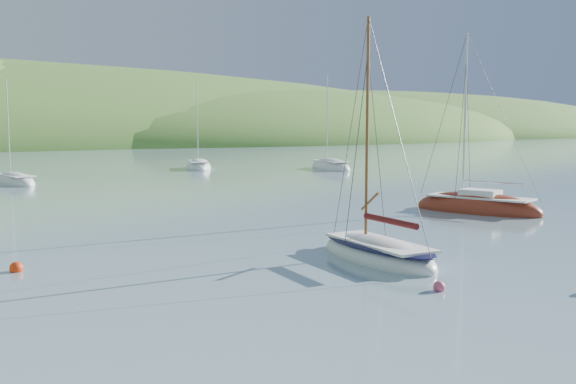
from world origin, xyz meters
TOP-DOWN VIEW (x-y plane):
  - ground at (0.00, 0.00)m, footprint 700.00×700.00m
  - daysailer_white at (0.41, 4.27)m, footprint 3.10×6.64m
  - sloop_red at (14.37, 10.86)m, footprint 4.66×8.08m
  - distant_sloop_a at (-4.19, 45.18)m, footprint 3.36×7.14m
  - distant_sloop_b at (17.73, 53.62)m, footprint 5.58×8.27m
  - distant_sloop_d at (29.92, 44.33)m, footprint 4.82×8.81m
  - mooring_buoys at (-4.31, 3.14)m, footprint 14.18×13.46m

SIDE VIEW (x-z plane):
  - ground at x=0.00m, z-range 0.00..0.00m
  - mooring_buoys at x=-4.31m, z-range -0.11..0.35m
  - distant_sloop_a at x=-4.19m, z-range -4.73..5.08m
  - distant_sloop_b at x=17.73m, z-range -5.39..5.76m
  - distant_sloop_d at x=29.92m, z-range -5.76..6.16m
  - sloop_red at x=14.37m, z-range -5.44..5.87m
  - daysailer_white at x=0.41m, z-range -4.70..5.15m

